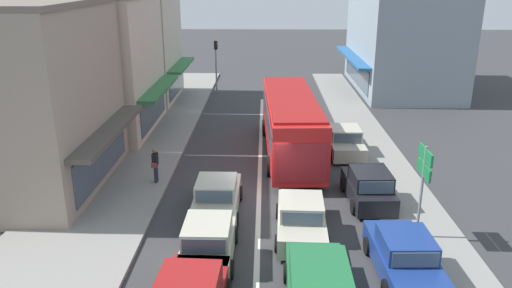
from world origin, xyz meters
name	(u,v)px	position (x,y,z in m)	size (l,w,h in m)	color
ground_plane	(259,198)	(0.00, 0.00, 0.00)	(140.00, 140.00, 0.00)	#353538
lane_centre_line	(260,164)	(0.00, 4.00, 0.00)	(0.20, 28.00, 0.01)	silver
sidewalk_left	(137,149)	(-6.80, 6.00, 0.07)	(5.20, 44.00, 0.14)	gray
kerb_right	(374,151)	(6.20, 6.00, 0.06)	(2.80, 44.00, 0.12)	gray
shopfront_corner_near	(24,99)	(-10.18, 1.06, 4.11)	(7.30, 8.67, 8.24)	gray
shopfront_mid_block	(91,65)	(-10.18, 9.68, 4.08)	(8.22, 8.09, 8.18)	beige
shopfront_far_end	(126,45)	(-10.18, 17.63, 4.17)	(8.30, 7.26, 8.35)	beige
building_right_far	(403,35)	(11.48, 21.89, 4.53)	(8.23, 12.95, 9.08)	#84939E
city_bus	(291,121)	(1.60, 5.57, 1.88)	(3.05, 10.95, 3.23)	red
hatchback_behind_bus_near	(209,242)	(-1.63, -5.04, 0.71)	(1.84, 3.71, 1.54)	#B7B29E
sedan_queue_far_back	(301,219)	(1.60, -3.22, 0.66)	(2.02, 4.26, 1.47)	#B7B29E
sedan_behind_bus_mid	(217,198)	(-1.68, -1.48, 0.66)	(1.93, 4.22, 1.47)	#B7B29E
parked_sedan_kerb_front	(404,257)	(4.72, -5.79, 0.66)	(1.99, 4.25, 1.47)	navy
parked_hatchback_kerb_second	(369,187)	(4.63, -0.41, 0.71)	(1.93, 3.76, 1.54)	black
parked_sedan_kerb_third	(344,141)	(4.53, 5.82, 0.66)	(1.95, 4.23, 1.47)	#B7B29E
traffic_light_downstreet	(216,58)	(-3.74, 20.32, 2.85)	(0.33, 0.24, 4.20)	gray
directional_road_sign	(424,171)	(5.81, -3.50, 2.70)	(0.10, 1.40, 3.60)	gray
pedestrian_with_handbag_near	(155,163)	(-4.74, 1.31, 1.07)	(0.25, 0.65, 1.63)	#232838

